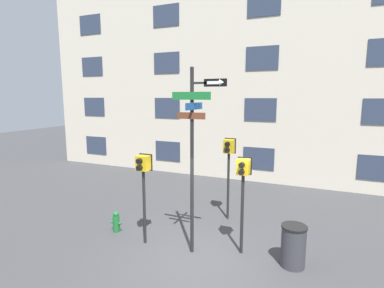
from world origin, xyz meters
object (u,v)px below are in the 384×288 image
object	(u,v)px
pedestrian_signal_right	(243,180)
trash_bin	(293,246)
fire_hydrant	(116,222)
pedestrian_signal_across	(229,156)
pedestrian_signal_left	(143,174)
street_sign_pole	(194,145)

from	to	relation	value
pedestrian_signal_right	trash_bin	xyz separation A→B (m)	(1.28, -0.10, -1.45)
fire_hydrant	trash_bin	world-z (taller)	trash_bin
pedestrian_signal_right	pedestrian_signal_across	xyz separation A→B (m)	(-0.96, 1.98, 0.15)
pedestrian_signal_left	fire_hydrant	world-z (taller)	pedestrian_signal_left
street_sign_pole	pedestrian_signal_right	size ratio (longest dim) A/B	1.88
street_sign_pole	trash_bin	distance (m)	3.36
pedestrian_signal_left	pedestrian_signal_right	world-z (taller)	pedestrian_signal_right
pedestrian_signal_across	trash_bin	bearing A→B (deg)	-43.00
pedestrian_signal_left	trash_bin	distance (m)	4.15
fire_hydrant	trash_bin	size ratio (longest dim) A/B	0.62
street_sign_pole	pedestrian_signal_across	xyz separation A→B (m)	(0.17, 2.44, -0.71)
street_sign_pole	trash_bin	size ratio (longest dim) A/B	4.63
pedestrian_signal_across	fire_hydrant	xyz separation A→B (m)	(-2.79, -2.26, -1.81)
fire_hydrant	trash_bin	xyz separation A→B (m)	(5.03, 0.17, 0.21)
pedestrian_signal_left	fire_hydrant	xyz separation A→B (m)	(-1.16, 0.25, -1.67)
fire_hydrant	pedestrian_signal_left	bearing A→B (deg)	-12.17
street_sign_pole	pedestrian_signal_left	bearing A→B (deg)	-177.43
street_sign_pole	fire_hydrant	distance (m)	3.64
street_sign_pole	pedestrian_signal_across	world-z (taller)	street_sign_pole
trash_bin	pedestrian_signal_right	bearing A→B (deg)	175.38
pedestrian_signal_across	trash_bin	distance (m)	3.46
pedestrian_signal_left	pedestrian_signal_across	xyz separation A→B (m)	(1.62, 2.51, 0.15)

